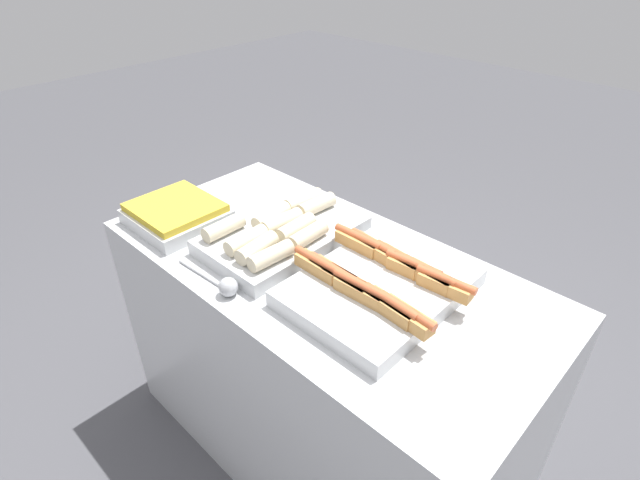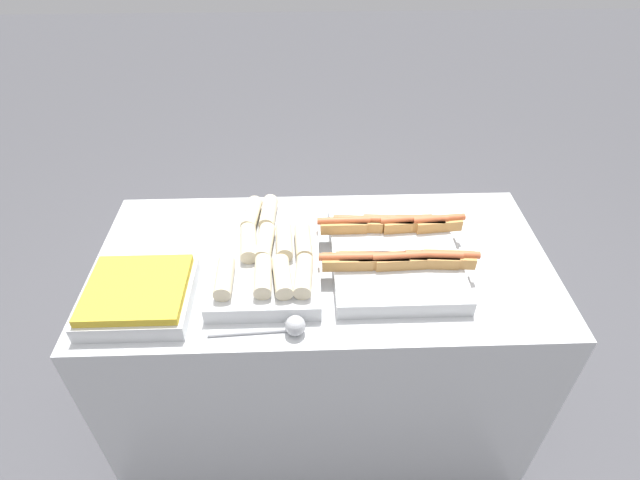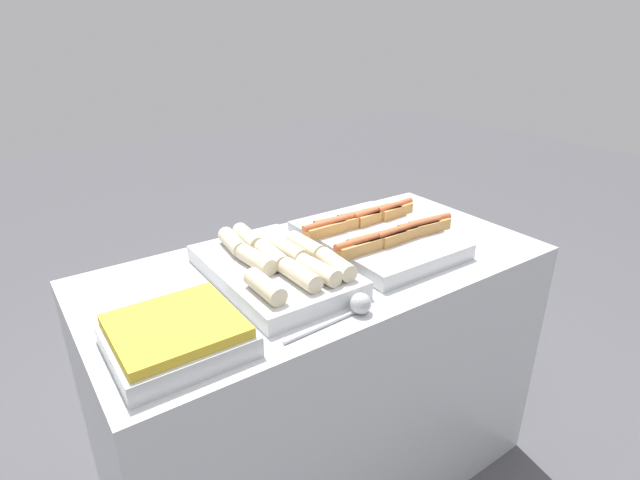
{
  "view_description": "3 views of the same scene",
  "coord_description": "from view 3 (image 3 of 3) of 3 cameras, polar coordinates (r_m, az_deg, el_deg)",
  "views": [
    {
      "loc": [
        0.85,
        -0.89,
        1.75
      ],
      "look_at": [
        -0.01,
        0.0,
        0.95
      ],
      "focal_mm": 28.0,
      "sensor_mm": 36.0,
      "label": 1
    },
    {
      "loc": [
        -0.05,
        -1.16,
        1.9
      ],
      "look_at": [
        -0.01,
        0.0,
        0.95
      ],
      "focal_mm": 28.0,
      "sensor_mm": 36.0,
      "label": 2
    },
    {
      "loc": [
        -0.79,
        -1.12,
        1.55
      ],
      "look_at": [
        -0.01,
        0.0,
        0.95
      ],
      "focal_mm": 28.0,
      "sensor_mm": 36.0,
      "label": 3
    }
  ],
  "objects": [
    {
      "name": "ground_plane",
      "position": [
        2.07,
        0.19,
        -24.72
      ],
      "size": [
        12.0,
        12.0,
        0.0
      ],
      "primitive_type": "plane",
      "color": "#4C4C51"
    },
    {
      "name": "tray_wraps",
      "position": [
        1.43,
        -5.09,
        -3.08
      ],
      "size": [
        0.32,
        0.5,
        0.1
      ],
      "color": "silver",
      "rests_on": "counter"
    },
    {
      "name": "counter",
      "position": [
        1.77,
        0.21,
        -15.37
      ],
      "size": [
        1.41,
        0.7,
        0.87
      ],
      "color": "silver",
      "rests_on": "ground_plane"
    },
    {
      "name": "tray_side_front",
      "position": [
        1.18,
        -16.07,
        -10.47
      ],
      "size": [
        0.29,
        0.27,
        0.07
      ],
      "color": "silver",
      "rests_on": "counter"
    },
    {
      "name": "serving_spoon_near",
      "position": [
        1.27,
        4.17,
        -7.54
      ],
      "size": [
        0.26,
        0.06,
        0.06
      ],
      "color": "#B2B5BA",
      "rests_on": "counter"
    },
    {
      "name": "tray_hotdogs",
      "position": [
        1.64,
        6.52,
        0.5
      ],
      "size": [
        0.47,
        0.5,
        0.1
      ],
      "color": "silver",
      "rests_on": "counter"
    }
  ]
}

